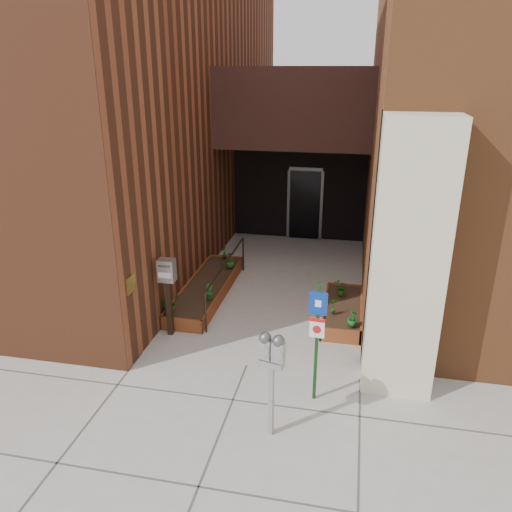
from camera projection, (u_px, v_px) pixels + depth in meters
The scene contains 15 objects.
ground at pixel (246, 366), 8.91m from camera, with size 80.00×80.00×0.00m, color #9E9991.
architecture at pixel (295, 67), 13.46m from camera, with size 20.00×14.60×10.00m.
planter_left at pixel (207, 289), 11.63m from camera, with size 0.90×3.60×0.30m.
planter_right at pixel (343, 312), 10.58m from camera, with size 0.80×2.20×0.30m.
handrail at pixel (227, 267), 11.27m from camera, with size 0.04×3.34×0.90m.
parking_meter at pixel (272, 358), 6.82m from camera, with size 0.38×0.21×1.65m.
sign_post at pixel (317, 330), 7.59m from camera, with size 0.28×0.08×2.04m.
payment_dropbox at pixel (167, 281), 9.56m from camera, with size 0.32×0.25×1.60m.
shrub_left_a at pixel (170, 303), 10.13m from camera, with size 0.37×0.37×0.41m, color #185418.
shrub_left_b at pixel (209, 291), 10.72m from camera, with size 0.18×0.18×0.34m, color #19591D.
shrub_left_c at pixel (230, 260), 12.37m from camera, with size 0.23×0.23×0.41m, color #1F5719.
shrub_left_d at pixel (224, 252), 12.97m from camera, with size 0.18×0.18×0.34m, color #265518.
shrub_right_a at pixel (353, 318), 9.59m from camera, with size 0.20×0.20×0.35m, color #18551C.
shrub_right_b at pixel (334, 306), 10.09m from camera, with size 0.18×0.18×0.34m, color #1E5518.
shrub_right_c at pixel (341, 289), 10.90m from camera, with size 0.28×0.28×0.31m, color #185418.
Camera 1 is at (1.70, -7.42, 5.03)m, focal length 35.00 mm.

